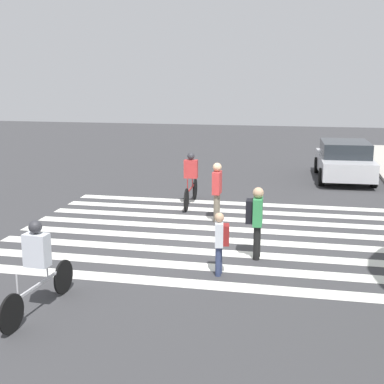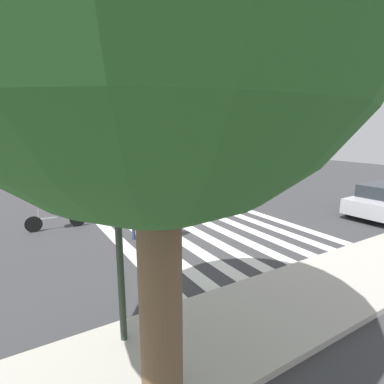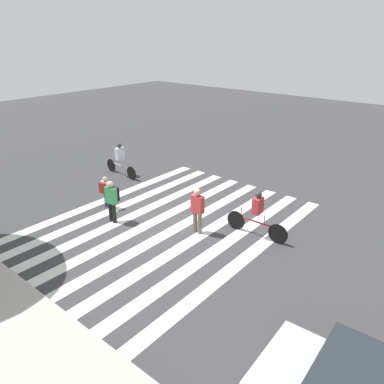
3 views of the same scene
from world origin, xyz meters
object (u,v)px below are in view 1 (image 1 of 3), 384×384
at_px(pedestrian_adult_blue_shirt, 217,188).
at_px(pedestrian_child_with_backpack, 256,217).
at_px(pedestrian_adult_tall_backpack, 220,239).
at_px(car_parked_silver_sedan, 344,160).
at_px(cyclist_far_lane, 191,177).
at_px(cyclist_near_curb, 38,263).

height_order(pedestrian_adult_blue_shirt, pedestrian_child_with_backpack, pedestrian_adult_blue_shirt).
relative_size(pedestrian_adult_tall_backpack, car_parked_silver_sedan, 0.29).
distance_m(pedestrian_child_with_backpack, cyclist_far_lane, 5.06).
bearing_deg(cyclist_near_curb, car_parked_silver_sedan, 160.46).
xyz_separation_m(pedestrian_adult_blue_shirt, pedestrian_adult_tall_backpack, (3.96, 0.71, -0.16)).
distance_m(cyclist_far_lane, cyclist_near_curb, 7.96).
distance_m(pedestrian_child_with_backpack, cyclist_near_curb, 4.75).
bearing_deg(car_parked_silver_sedan, pedestrian_child_with_backpack, -16.64).
distance_m(pedestrian_adult_blue_shirt, pedestrian_adult_tall_backpack, 4.03).
distance_m(pedestrian_adult_blue_shirt, car_parked_silver_sedan, 7.82).
bearing_deg(pedestrian_adult_blue_shirt, cyclist_far_lane, 33.56).
bearing_deg(pedestrian_adult_blue_shirt, pedestrian_child_with_backpack, -154.52).
relative_size(pedestrian_adult_blue_shirt, pedestrian_child_with_backpack, 1.02).
xyz_separation_m(pedestrian_adult_blue_shirt, car_parked_silver_sedan, (-6.84, 3.78, -0.16)).
bearing_deg(pedestrian_adult_blue_shirt, pedestrian_adult_tall_backpack, -169.07).
distance_m(pedestrian_child_with_backpack, car_parked_silver_sedan, 9.98).
height_order(pedestrian_adult_tall_backpack, pedestrian_child_with_backpack, pedestrian_child_with_backpack).
relative_size(pedestrian_child_with_backpack, cyclist_near_curb, 0.71).
xyz_separation_m(pedestrian_adult_blue_shirt, cyclist_far_lane, (-1.65, -1.06, -0.04)).
bearing_deg(car_parked_silver_sedan, pedestrian_adult_blue_shirt, -31.14).
bearing_deg(pedestrian_adult_blue_shirt, cyclist_near_curb, 163.21).
relative_size(pedestrian_child_with_backpack, car_parked_silver_sedan, 0.36).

